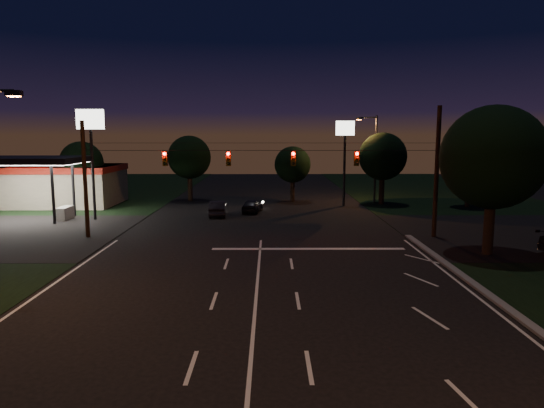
{
  "coord_description": "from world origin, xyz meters",
  "views": [
    {
      "loc": [
        0.6,
        -17.95,
        7.03
      ],
      "look_at": [
        0.73,
        10.3,
        3.0
      ],
      "focal_mm": 32.0,
      "sensor_mm": 36.0,
      "label": 1
    }
  ],
  "objects_px": {
    "utility_pole_right": "(434,237)",
    "car_oncoming_a": "(252,206)",
    "tree_right_near": "(492,159)",
    "car_oncoming_b": "(218,208)"
  },
  "relations": [
    {
      "from": "tree_right_near",
      "to": "car_oncoming_b",
      "type": "height_order",
      "value": "tree_right_near"
    },
    {
      "from": "utility_pole_right",
      "to": "car_oncoming_a",
      "type": "xyz_separation_m",
      "value": [
        -13.0,
        10.98,
        0.61
      ]
    },
    {
      "from": "utility_pole_right",
      "to": "tree_right_near",
      "type": "bearing_deg",
      "value": -72.47
    },
    {
      "from": "car_oncoming_b",
      "to": "tree_right_near",
      "type": "bearing_deg",
      "value": 137.49
    },
    {
      "from": "utility_pole_right",
      "to": "car_oncoming_a",
      "type": "height_order",
      "value": "utility_pole_right"
    },
    {
      "from": "tree_right_near",
      "to": "car_oncoming_a",
      "type": "bearing_deg",
      "value": 132.58
    },
    {
      "from": "tree_right_near",
      "to": "car_oncoming_b",
      "type": "bearing_deg",
      "value": 141.63
    },
    {
      "from": "utility_pole_right",
      "to": "car_oncoming_a",
      "type": "distance_m",
      "value": 17.02
    },
    {
      "from": "utility_pole_right",
      "to": "car_oncoming_b",
      "type": "bearing_deg",
      "value": 150.54
    },
    {
      "from": "car_oncoming_a",
      "to": "utility_pole_right",
      "type": "bearing_deg",
      "value": 149.75
    }
  ]
}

